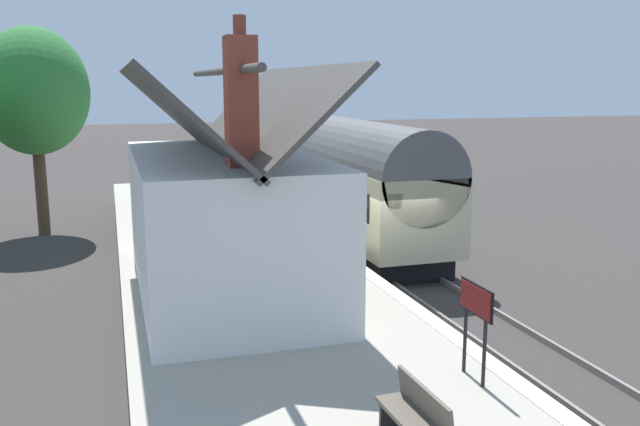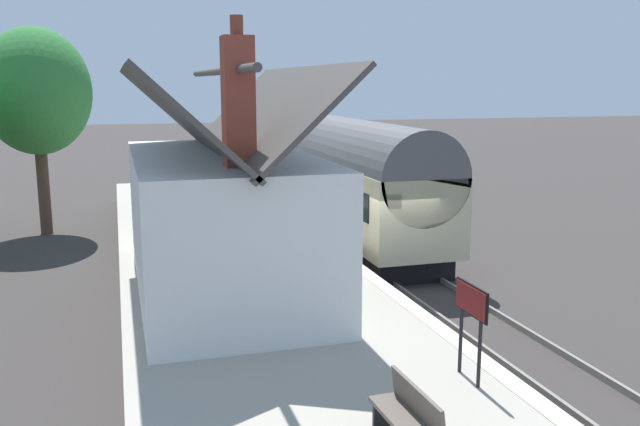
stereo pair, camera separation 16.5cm
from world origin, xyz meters
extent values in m
plane|color=#383330|center=(0.00, 0.00, 0.00)|extent=(160.00, 160.00, 0.00)
cube|color=#A39B8C|center=(0.00, 4.03, 0.44)|extent=(32.00, 6.06, 0.89)
cube|color=beige|center=(0.00, 1.18, 0.90)|extent=(32.00, 0.36, 0.02)
cube|color=gray|center=(0.00, -1.62, 0.07)|extent=(52.00, 0.08, 0.14)
cube|color=gray|center=(0.00, -0.18, 0.07)|extent=(52.00, 0.08, 0.14)
cube|color=black|center=(4.55, -0.90, 0.35)|extent=(9.54, 2.29, 0.70)
cube|color=beige|center=(4.55, -0.90, 1.85)|extent=(10.37, 2.70, 2.30)
cylinder|color=#515154|center=(4.55, -0.90, 3.00)|extent=(10.37, 2.65, 2.65)
cube|color=black|center=(4.55, 0.47, 2.14)|extent=(8.81, 0.03, 0.80)
cylinder|color=black|center=(7.66, -0.90, 0.35)|extent=(0.70, 2.16, 0.70)
cylinder|color=black|center=(1.44, -0.90, 0.35)|extent=(0.70, 2.16, 0.70)
cube|color=black|center=(9.75, -0.90, 2.25)|extent=(0.04, 2.16, 0.90)
cylinder|color=#F2EDCC|center=(9.77, -0.90, 1.27)|extent=(0.06, 0.24, 0.24)
cube|color=red|center=(9.81, -0.90, 0.82)|extent=(0.16, 2.56, 0.24)
cube|color=white|center=(-1.92, 4.76, 2.44)|extent=(7.88, 3.80, 3.10)
cube|color=#47423D|center=(-1.92, 3.81, 4.89)|extent=(8.38, 2.15, 2.04)
cube|color=#47423D|center=(-1.92, 5.71, 4.89)|extent=(8.38, 2.15, 2.04)
cylinder|color=#47423D|center=(-1.92, 4.76, 5.78)|extent=(8.38, 0.16, 0.16)
cube|color=brown|center=(-4.27, 4.76, 5.19)|extent=(0.56, 0.56, 2.40)
cylinder|color=brown|center=(-4.27, 4.76, 6.56)|extent=(0.24, 0.24, 0.36)
cube|color=slate|center=(-2.85, 2.84, 1.94)|extent=(0.90, 0.06, 2.10)
cube|color=slate|center=(-4.25, 2.84, 2.59)|extent=(0.80, 0.05, 1.10)
cube|color=slate|center=(-1.45, 2.84, 2.59)|extent=(0.80, 0.05, 1.10)
cube|color=brown|center=(8.66, 3.41, 1.34)|extent=(1.40, 0.41, 0.06)
cube|color=brown|center=(8.66, 3.23, 1.57)|extent=(1.40, 0.12, 0.40)
cube|color=black|center=(8.10, 3.40, 1.11)|extent=(0.06, 0.36, 0.44)
cube|color=black|center=(9.22, 3.41, 1.11)|extent=(0.06, 0.36, 0.44)
cube|color=brown|center=(4.99, 3.43, 1.34)|extent=(1.41, 0.43, 0.06)
cube|color=brown|center=(4.98, 3.25, 1.57)|extent=(1.40, 0.13, 0.40)
cube|color=black|center=(4.43, 3.44, 1.11)|extent=(0.07, 0.36, 0.44)
cube|color=black|center=(5.55, 3.42, 1.11)|extent=(0.07, 0.36, 0.44)
cube|color=brown|center=(-9.58, 3.66, 1.34)|extent=(1.41, 0.44, 0.06)
cube|color=brown|center=(-9.58, 3.48, 1.57)|extent=(1.40, 0.15, 0.40)
cube|color=black|center=(-9.02, 3.67, 1.11)|extent=(0.07, 0.36, 0.44)
cone|color=#9E5138|center=(3.03, 2.31, 1.03)|extent=(0.50, 0.50, 0.28)
cylinder|color=#9E5138|center=(3.03, 2.31, 0.92)|extent=(0.28, 0.28, 0.06)
ellipsoid|color=#4C8C2D|center=(3.03, 2.31, 1.35)|extent=(0.52, 0.52, 0.59)
cylinder|color=gray|center=(3.17, 1.54, 1.07)|extent=(0.41, 0.41, 0.37)
ellipsoid|color=#2D7233|center=(3.17, 1.54, 1.43)|extent=(0.50, 0.50, 0.53)
cone|color=#CB4F43|center=(3.17, 1.54, 1.61)|extent=(0.10, 0.10, 0.20)
cube|color=gray|center=(7.02, 3.83, 1.04)|extent=(0.71, 0.32, 0.30)
ellipsoid|color=olive|center=(7.02, 3.83, 1.30)|extent=(0.64, 0.29, 0.29)
cylinder|color=black|center=(2.06, 1.76, 1.07)|extent=(0.51, 0.51, 0.37)
ellipsoid|color=#2D7233|center=(2.06, 1.76, 1.50)|extent=(0.70, 0.70, 0.61)
cylinder|color=black|center=(-8.17, 1.78, 1.44)|extent=(0.06, 0.06, 1.10)
cylinder|color=black|center=(-7.57, 1.78, 1.44)|extent=(0.06, 0.06, 1.10)
cube|color=maroon|center=(-7.87, 1.78, 2.21)|extent=(0.90, 0.06, 0.44)
cube|color=black|center=(-7.87, 1.78, 2.21)|extent=(0.96, 0.03, 0.50)
cylinder|color=#4C3828|center=(9.81, 9.63, 1.82)|extent=(0.43, 0.43, 3.64)
ellipsoid|color=#2D7233|center=(9.81, 9.63, 5.24)|extent=(4.50, 3.87, 4.57)
camera|label=1|loc=(-16.86, 7.12, 5.54)|focal=38.15mm
camera|label=2|loc=(-16.90, 6.96, 5.54)|focal=38.15mm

